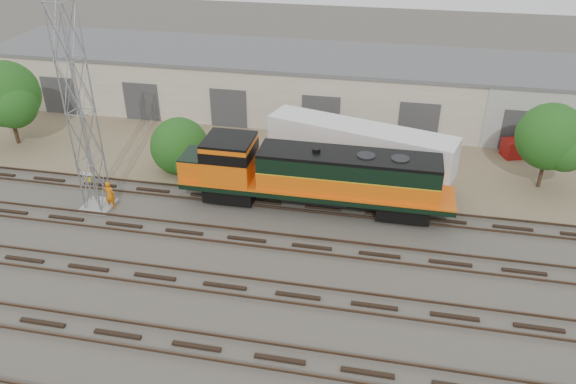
% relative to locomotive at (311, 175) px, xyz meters
% --- Properties ---
extents(ground, '(140.00, 140.00, 0.00)m').
position_rel_locomotive_xyz_m(ground, '(-3.15, -6.00, -2.44)').
color(ground, '#47423A').
rests_on(ground, ground).
extents(dirt_strip, '(80.00, 16.00, 0.02)m').
position_rel_locomotive_xyz_m(dirt_strip, '(-3.15, 9.00, -2.43)').
color(dirt_strip, '#726047').
rests_on(dirt_strip, ground).
extents(tracks, '(80.00, 20.40, 0.28)m').
position_rel_locomotive_xyz_m(tracks, '(-3.15, -9.00, -2.36)').
color(tracks, black).
rests_on(tracks, ground).
extents(warehouse, '(58.40, 10.40, 5.30)m').
position_rel_locomotive_xyz_m(warehouse, '(-3.10, 16.98, 0.21)').
color(warehouse, beige).
rests_on(warehouse, ground).
extents(locomotive, '(17.75, 3.11, 4.27)m').
position_rel_locomotive_xyz_m(locomotive, '(0.00, 0.00, 0.00)').
color(locomotive, black).
rests_on(locomotive, tracks).
extents(signal_tower, '(1.96, 1.96, 13.30)m').
position_rel_locomotive_xyz_m(signal_tower, '(-13.80, -2.72, 4.05)').
color(signal_tower, gray).
rests_on(signal_tower, ground).
extents(sign_post, '(0.94, 0.09, 2.30)m').
position_rel_locomotive_xyz_m(sign_post, '(-14.59, -2.22, -0.83)').
color(sign_post, gray).
rests_on(sign_post, ground).
extents(worker, '(0.71, 0.47, 1.96)m').
position_rel_locomotive_xyz_m(worker, '(-12.94, -2.59, -1.46)').
color(worker, orange).
rests_on(worker, ground).
extents(semi_trailer, '(13.57, 6.18, 4.11)m').
position_rel_locomotive_xyz_m(semi_trailer, '(3.02, 4.59, 0.14)').
color(semi_trailer, white).
rests_on(semi_trailer, ground).
extents(dumpster_blue, '(1.64, 1.54, 1.50)m').
position_rel_locomotive_xyz_m(dumpster_blue, '(15.48, 11.78, -1.69)').
color(dumpster_blue, navy).
rests_on(dumpster_blue, ground).
extents(dumpster_red, '(1.90, 1.84, 1.40)m').
position_rel_locomotive_xyz_m(dumpster_red, '(14.21, 10.69, -1.74)').
color(dumpster_red, maroon).
rests_on(dumpster_red, ground).
extents(tree_west, '(5.49, 5.23, 6.85)m').
position_rel_locomotive_xyz_m(tree_west, '(-24.92, 5.06, 1.65)').
color(tree_west, '#382619').
rests_on(tree_west, ground).
extents(tree_mid, '(4.47, 4.25, 4.25)m').
position_rel_locomotive_xyz_m(tree_mid, '(-10.15, 3.41, -0.67)').
color(tree_mid, '#382619').
rests_on(tree_mid, ground).
extents(tree_east, '(4.79, 4.56, 6.16)m').
position_rel_locomotive_xyz_m(tree_east, '(15.60, 5.84, 1.32)').
color(tree_east, '#382619').
rests_on(tree_east, ground).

